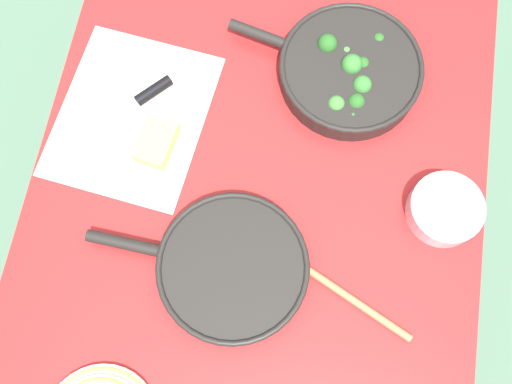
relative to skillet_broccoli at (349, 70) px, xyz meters
The scene contains 9 objects.
ground_plane 0.86m from the skillet_broccoli, 26.62° to the right, with size 14.00×14.00×0.00m, color #51755B.
dining_table_red 0.35m from the skillet_broccoli, 26.62° to the right, with size 1.31×0.92×0.76m.
skillet_broccoli is the anchor object (origin of this frame).
skillet_eggs 0.48m from the skillet_broccoli, 20.41° to the right, with size 0.29×0.44×0.05m.
wooden_spoon 0.43m from the skillet_broccoli, ahead, with size 0.17×0.33×0.02m.
parchment_sheet 0.47m from the skillet_broccoli, 68.89° to the right, with size 0.39×0.34×0.00m.
grater_knife 0.46m from the skillet_broccoli, 71.69° to the right, with size 0.21×0.19×0.02m.
cheese_block 0.43m from the skillet_broccoli, 58.38° to the right, with size 0.10×0.08×0.04m.
prep_bowl_steel 0.35m from the skillet_broccoli, 39.88° to the left, with size 0.15×0.15×0.05m.
Camera 1 is at (0.32, 0.05, 1.87)m, focal length 40.00 mm.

